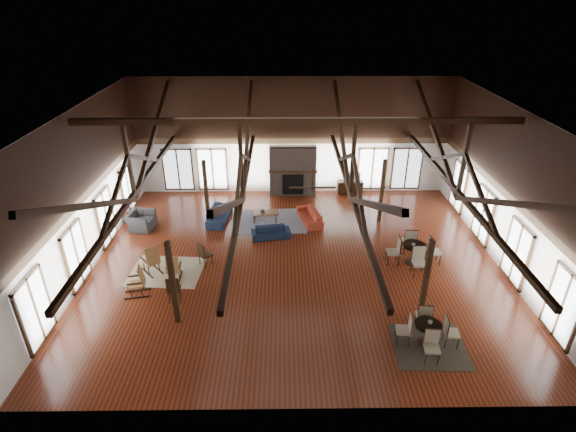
{
  "coord_description": "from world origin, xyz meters",
  "views": [
    {
      "loc": [
        -0.5,
        -15.14,
        9.9
      ],
      "look_at": [
        -0.31,
        1.0,
        1.57
      ],
      "focal_mm": 28.0,
      "sensor_mm": 36.0,
      "label": 1
    }
  ],
  "objects_px": {
    "sofa_navy_front": "(271,233)",
    "cafe_table_near": "(428,330)",
    "cafe_table_far": "(414,250)",
    "sofa_navy_left": "(219,214)",
    "sofa_orange": "(310,216)",
    "armchair": "(141,221)",
    "tv_console": "(350,187)",
    "coffee_table": "(265,213)"
  },
  "relations": [
    {
      "from": "sofa_navy_left",
      "to": "sofa_orange",
      "type": "bearing_deg",
      "value": -85.07
    },
    {
      "from": "cafe_table_near",
      "to": "cafe_table_far",
      "type": "height_order",
      "value": "cafe_table_far"
    },
    {
      "from": "armchair",
      "to": "cafe_table_near",
      "type": "bearing_deg",
      "value": -115.9
    },
    {
      "from": "sofa_navy_left",
      "to": "cafe_table_far",
      "type": "distance_m",
      "value": 8.98
    },
    {
      "from": "coffee_table",
      "to": "sofa_navy_left",
      "type": "bearing_deg",
      "value": 170.2
    },
    {
      "from": "armchair",
      "to": "cafe_table_far",
      "type": "height_order",
      "value": "cafe_table_far"
    },
    {
      "from": "armchair",
      "to": "tv_console",
      "type": "relative_size",
      "value": 0.89
    },
    {
      "from": "sofa_navy_front",
      "to": "sofa_orange",
      "type": "height_order",
      "value": "sofa_orange"
    },
    {
      "from": "coffee_table",
      "to": "cafe_table_near",
      "type": "height_order",
      "value": "cafe_table_near"
    },
    {
      "from": "sofa_navy_left",
      "to": "coffee_table",
      "type": "bearing_deg",
      "value": -85.35
    },
    {
      "from": "sofa_navy_front",
      "to": "sofa_navy_left",
      "type": "relative_size",
      "value": 0.82
    },
    {
      "from": "sofa_orange",
      "to": "coffee_table",
      "type": "relative_size",
      "value": 1.52
    },
    {
      "from": "sofa_navy_left",
      "to": "tv_console",
      "type": "relative_size",
      "value": 1.57
    },
    {
      "from": "cafe_table_far",
      "to": "tv_console",
      "type": "height_order",
      "value": "cafe_table_far"
    },
    {
      "from": "coffee_table",
      "to": "sofa_orange",
      "type": "bearing_deg",
      "value": -9.23
    },
    {
      "from": "sofa_navy_left",
      "to": "coffee_table",
      "type": "xyz_separation_m",
      "value": [
        2.16,
        -0.09,
        0.1
      ]
    },
    {
      "from": "sofa_navy_front",
      "to": "tv_console",
      "type": "xyz_separation_m",
      "value": [
        4.11,
        4.75,
        0.08
      ]
    },
    {
      "from": "cafe_table_far",
      "to": "armchair",
      "type": "bearing_deg",
      "value": 165.49
    },
    {
      "from": "sofa_navy_front",
      "to": "tv_console",
      "type": "bearing_deg",
      "value": 39.74
    },
    {
      "from": "tv_console",
      "to": "sofa_navy_front",
      "type": "bearing_deg",
      "value": -130.85
    },
    {
      "from": "cafe_table_far",
      "to": "cafe_table_near",
      "type": "bearing_deg",
      "value": -99.47
    },
    {
      "from": "coffee_table",
      "to": "cafe_table_near",
      "type": "distance_m",
      "value": 9.7
    },
    {
      "from": "sofa_orange",
      "to": "armchair",
      "type": "bearing_deg",
      "value": -99.74
    },
    {
      "from": "cafe_table_near",
      "to": "tv_console",
      "type": "xyz_separation_m",
      "value": [
        -0.84,
        11.35,
        -0.17
      ]
    },
    {
      "from": "coffee_table",
      "to": "cafe_table_near",
      "type": "bearing_deg",
      "value": -64.6
    },
    {
      "from": "cafe_table_far",
      "to": "tv_console",
      "type": "bearing_deg",
      "value": 103.1
    },
    {
      "from": "sofa_orange",
      "to": "coffee_table",
      "type": "height_order",
      "value": "sofa_orange"
    },
    {
      "from": "sofa_navy_front",
      "to": "sofa_navy_left",
      "type": "distance_m",
      "value": 2.97
    },
    {
      "from": "armchair",
      "to": "cafe_table_far",
      "type": "distance_m",
      "value": 11.99
    },
    {
      "from": "sofa_orange",
      "to": "tv_console",
      "type": "height_order",
      "value": "tv_console"
    },
    {
      "from": "coffee_table",
      "to": "armchair",
      "type": "distance_m",
      "value": 5.65
    },
    {
      "from": "tv_console",
      "to": "armchair",
      "type": "bearing_deg",
      "value": -159.1
    },
    {
      "from": "coffee_table",
      "to": "sofa_navy_front",
      "type": "bearing_deg",
      "value": -86.46
    },
    {
      "from": "cafe_table_near",
      "to": "cafe_table_far",
      "type": "distance_m",
      "value": 4.58
    },
    {
      "from": "cafe_table_near",
      "to": "tv_console",
      "type": "height_order",
      "value": "cafe_table_near"
    },
    {
      "from": "sofa_orange",
      "to": "cafe_table_far",
      "type": "xyz_separation_m",
      "value": [
        3.92,
        -3.57,
        0.28
      ]
    },
    {
      "from": "cafe_table_near",
      "to": "cafe_table_far",
      "type": "xyz_separation_m",
      "value": [
        0.75,
        4.52,
        0.06
      ]
    },
    {
      "from": "sofa_navy_front",
      "to": "cafe_table_near",
      "type": "relative_size",
      "value": 0.86
    },
    {
      "from": "coffee_table",
      "to": "armchair",
      "type": "relative_size",
      "value": 1.08
    },
    {
      "from": "coffee_table",
      "to": "tv_console",
      "type": "xyz_separation_m",
      "value": [
        4.41,
        3.19,
        -0.07
      ]
    },
    {
      "from": "sofa_navy_front",
      "to": "tv_console",
      "type": "distance_m",
      "value": 6.28
    },
    {
      "from": "armchair",
      "to": "cafe_table_near",
      "type": "xyz_separation_m",
      "value": [
        10.85,
        -7.53,
        0.12
      ]
    }
  ]
}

